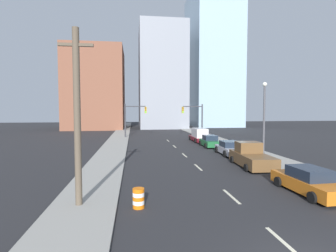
# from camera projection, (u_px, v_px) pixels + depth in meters

# --- Properties ---
(sidewalk_left) EXTENTS (3.20, 91.88, 0.14)m
(sidewalk_left) POSITION_uv_depth(u_px,v_px,m) (121.00, 134.00, 51.71)
(sidewalk_left) COLOR gray
(sidewalk_left) RESTS_ON ground
(sidewalk_right) EXTENTS (3.20, 91.88, 0.14)m
(sidewalk_right) POSITION_uv_depth(u_px,v_px,m) (197.00, 133.00, 53.71)
(sidewalk_right) COLOR gray
(sidewalk_right) RESTS_ON ground
(lane_stripe_at_2m) EXTENTS (0.16, 2.40, 0.01)m
(lane_stripe_at_2m) POSITION_uv_depth(u_px,v_px,m) (284.00, 243.00, 9.23)
(lane_stripe_at_2m) COLOR beige
(lane_stripe_at_2m) RESTS_ON ground
(lane_stripe_at_7m) EXTENTS (0.16, 2.40, 0.01)m
(lane_stripe_at_7m) POSITION_uv_depth(u_px,v_px,m) (231.00, 196.00, 14.21)
(lane_stripe_at_7m) COLOR beige
(lane_stripe_at_7m) RESTS_ON ground
(lane_stripe_at_14m) EXTENTS (0.16, 2.40, 0.01)m
(lane_stripe_at_14m) POSITION_uv_depth(u_px,v_px,m) (198.00, 167.00, 21.44)
(lane_stripe_at_14m) COLOR beige
(lane_stripe_at_14m) RESTS_ON ground
(lane_stripe_at_20m) EXTENTS (0.16, 2.40, 0.01)m
(lane_stripe_at_20m) POSITION_uv_depth(u_px,v_px,m) (185.00, 155.00, 27.20)
(lane_stripe_at_20m) COLOR beige
(lane_stripe_at_20m) RESTS_ON ground
(lane_stripe_at_27m) EXTENTS (0.16, 2.40, 0.01)m
(lane_stripe_at_27m) POSITION_uv_depth(u_px,v_px,m) (174.00, 146.00, 33.83)
(lane_stripe_at_27m) COLOR beige
(lane_stripe_at_27m) RESTS_ON ground
(lane_stripe_at_33m) EXTENTS (0.16, 2.40, 0.01)m
(lane_stripe_at_33m) POSITION_uv_depth(u_px,v_px,m) (168.00, 141.00, 40.28)
(lane_stripe_at_33m) COLOR beige
(lane_stripe_at_33m) RESTS_ON ground
(building_brick_left) EXTENTS (14.00, 16.00, 20.14)m
(building_brick_left) POSITION_uv_depth(u_px,v_px,m) (96.00, 89.00, 66.69)
(building_brick_left) COLOR brown
(building_brick_left) RESTS_ON ground
(building_office_center) EXTENTS (12.00, 20.00, 26.85)m
(building_office_center) POSITION_uv_depth(u_px,v_px,m) (161.00, 79.00, 72.69)
(building_office_center) COLOR gray
(building_office_center) RESTS_ON ground
(building_glass_right) EXTENTS (13.00, 20.00, 39.60)m
(building_glass_right) POSITION_uv_depth(u_px,v_px,m) (212.00, 60.00, 78.34)
(building_glass_right) COLOR #99B7CC
(building_glass_right) RESTS_ON ground
(traffic_signal_left) EXTENTS (3.75, 0.35, 5.75)m
(traffic_signal_left) POSITION_uv_depth(u_px,v_px,m) (132.00, 116.00, 44.44)
(traffic_signal_left) COLOR #38383D
(traffic_signal_left) RESTS_ON ground
(traffic_signal_right) EXTENTS (3.75, 0.35, 5.75)m
(traffic_signal_right) POSITION_uv_depth(u_px,v_px,m) (196.00, 116.00, 45.91)
(traffic_signal_right) COLOR #38383D
(traffic_signal_right) RESTS_ON ground
(utility_pole_left_near) EXTENTS (1.60, 0.32, 8.51)m
(utility_pole_left_near) POSITION_uv_depth(u_px,v_px,m) (77.00, 117.00, 12.35)
(utility_pole_left_near) COLOR brown
(utility_pole_left_near) RESTS_ON ground
(traffic_barrel) EXTENTS (0.56, 0.56, 0.95)m
(traffic_barrel) POSITION_uv_depth(u_px,v_px,m) (138.00, 198.00, 12.50)
(traffic_barrel) COLOR orange
(traffic_barrel) RESTS_ON ground
(street_lamp) EXTENTS (0.44, 0.44, 7.46)m
(street_lamp) POSITION_uv_depth(u_px,v_px,m) (264.00, 113.00, 26.08)
(street_lamp) COLOR #4C4C51
(street_lamp) RESTS_ON ground
(sedan_orange) EXTENTS (2.20, 4.84, 1.46)m
(sedan_orange) POSITION_uv_depth(u_px,v_px,m) (309.00, 182.00, 14.69)
(sedan_orange) COLOR orange
(sedan_orange) RESTS_ON ground
(pickup_truck_brown) EXTENTS (2.66, 5.50, 1.98)m
(pickup_truck_brown) POSITION_uv_depth(u_px,v_px,m) (251.00, 157.00, 21.75)
(pickup_truck_brown) COLOR brown
(pickup_truck_brown) RESTS_ON ground
(sedan_silver) EXTENTS (2.26, 4.71, 1.44)m
(sedan_silver) POSITION_uv_depth(u_px,v_px,m) (230.00, 148.00, 27.52)
(sedan_silver) COLOR #B2B2BC
(sedan_silver) RESTS_ON ground
(sedan_green) EXTENTS (2.13, 4.38, 1.48)m
(sedan_green) POSITION_uv_depth(u_px,v_px,m) (210.00, 142.00, 33.56)
(sedan_green) COLOR #1E6033
(sedan_green) RESTS_ON ground
(box_truck_maroon) EXTENTS (2.22, 5.89, 1.99)m
(box_truck_maroon) POSITION_uv_depth(u_px,v_px,m) (199.00, 135.00, 39.10)
(box_truck_maroon) COLOR maroon
(box_truck_maroon) RESTS_ON ground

